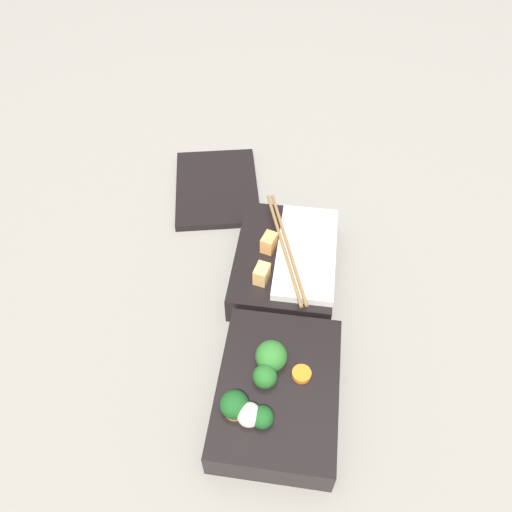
{
  "coord_description": "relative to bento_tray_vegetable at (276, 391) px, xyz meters",
  "views": [
    {
      "loc": [
        -0.38,
        -0.01,
        0.59
      ],
      "look_at": [
        0.09,
        0.05,
        0.05
      ],
      "focal_mm": 35.0,
      "sensor_mm": 36.0,
      "label": 1
    }
  ],
  "objects": [
    {
      "name": "ground_plane",
      "position": [
        0.11,
        -0.0,
        -0.03
      ],
      "size": [
        3.0,
        3.0,
        0.0
      ],
      "primitive_type": "plane",
      "color": "gray"
    },
    {
      "name": "bento_lid",
      "position": [
        0.38,
        0.15,
        -0.02
      ],
      "size": [
        0.22,
        0.18,
        0.01
      ],
      "primitive_type": "cube",
      "rotation": [
        0.0,
        0.0,
        0.22
      ],
      "color": "black",
      "rests_on": "ground_plane"
    },
    {
      "name": "bento_tray_rice",
      "position": [
        0.21,
        0.01,
        0.0
      ],
      "size": [
        0.21,
        0.14,
        0.07
      ],
      "color": "black",
      "rests_on": "ground_plane"
    },
    {
      "name": "bento_tray_vegetable",
      "position": [
        0.0,
        0.0,
        0.0
      ],
      "size": [
        0.2,
        0.14,
        0.08
      ],
      "color": "black",
      "rests_on": "ground_plane"
    }
  ]
}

